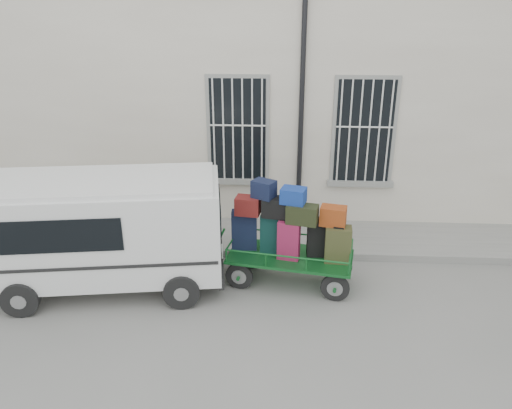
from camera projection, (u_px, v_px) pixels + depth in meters
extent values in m
plane|color=slate|center=(247.00, 295.00, 8.87)|extent=(80.00, 80.00, 0.00)
cube|color=beige|center=(262.00, 78.00, 12.80)|extent=(24.00, 5.00, 6.00)
cylinder|color=black|center=(301.00, 106.00, 10.45)|extent=(0.11, 0.11, 5.60)
cube|color=black|center=(238.00, 130.00, 10.78)|extent=(1.20, 0.08, 2.20)
cube|color=gray|center=(239.00, 181.00, 11.20)|extent=(1.45, 0.22, 0.12)
cube|color=black|center=(364.00, 132.00, 10.64)|extent=(1.20, 0.08, 2.20)
cube|color=gray|center=(360.00, 183.00, 11.07)|extent=(1.45, 0.22, 0.12)
cube|color=gray|center=(254.00, 237.00, 10.87)|extent=(24.00, 1.70, 0.15)
cylinder|color=black|center=(239.00, 276.00, 8.98)|extent=(0.51, 0.15, 0.50)
cylinder|color=gray|center=(239.00, 276.00, 8.98)|extent=(0.29, 0.14, 0.28)
cylinder|color=black|center=(250.00, 256.00, 9.67)|extent=(0.51, 0.15, 0.50)
cylinder|color=gray|center=(250.00, 256.00, 9.67)|extent=(0.29, 0.14, 0.28)
cylinder|color=black|center=(335.00, 288.00, 8.61)|extent=(0.51, 0.15, 0.50)
cylinder|color=gray|center=(335.00, 288.00, 8.61)|extent=(0.29, 0.14, 0.28)
cylinder|color=black|center=(339.00, 266.00, 9.30)|extent=(0.51, 0.15, 0.50)
cylinder|color=gray|center=(339.00, 266.00, 9.30)|extent=(0.29, 0.14, 0.28)
cube|color=#145A24|center=(290.00, 257.00, 9.03)|extent=(2.36, 1.39, 0.05)
cylinder|color=#145A24|center=(218.00, 241.00, 9.26)|extent=(0.29, 0.09, 0.57)
cube|color=black|center=(244.00, 230.00, 9.15)|extent=(0.47, 0.25, 0.74)
cube|color=black|center=(244.00, 211.00, 9.00)|extent=(0.20, 0.15, 0.03)
cube|color=#0D3230|center=(273.00, 233.00, 9.04)|extent=(0.47, 0.29, 0.73)
cube|color=black|center=(273.00, 214.00, 8.90)|extent=(0.20, 0.15, 0.03)
cube|color=maroon|center=(289.00, 240.00, 8.79)|extent=(0.42, 0.28, 0.72)
cube|color=black|center=(289.00, 221.00, 8.64)|extent=(0.17, 0.13, 0.03)
cube|color=black|center=(319.00, 237.00, 8.91)|extent=(0.43, 0.25, 0.70)
cube|color=black|center=(320.00, 219.00, 8.77)|extent=(0.19, 0.15, 0.03)
cube|color=#39391C|center=(338.00, 244.00, 8.71)|extent=(0.47, 0.32, 0.65)
cube|color=black|center=(339.00, 227.00, 8.58)|extent=(0.20, 0.17, 0.03)
cube|color=#5C1B12|center=(248.00, 206.00, 8.84)|extent=(0.47, 0.37, 0.32)
cube|color=black|center=(276.00, 207.00, 8.77)|extent=(0.52, 0.38, 0.36)
cube|color=black|center=(302.00, 214.00, 8.58)|extent=(0.58, 0.40, 0.33)
cube|color=maroon|center=(333.00, 216.00, 8.62)|extent=(0.49, 0.38, 0.34)
cube|color=black|center=(264.00, 189.00, 8.70)|extent=(0.47, 0.43, 0.31)
cube|color=navy|center=(293.00, 196.00, 8.57)|extent=(0.48, 0.41, 0.27)
cube|color=white|center=(106.00, 228.00, 8.75)|extent=(4.20, 2.28, 1.63)
cube|color=white|center=(100.00, 182.00, 8.42)|extent=(4.00, 2.12, 0.09)
cube|color=black|center=(58.00, 237.00, 7.80)|extent=(1.98, 0.32, 0.56)
cube|color=black|center=(219.00, 209.00, 8.81)|extent=(0.22, 1.26, 0.50)
cube|color=black|center=(221.00, 261.00, 9.21)|extent=(0.33, 1.67, 0.20)
cube|color=white|center=(222.00, 251.00, 9.13)|extent=(0.08, 0.38, 0.11)
cylinder|color=black|center=(20.00, 299.00, 8.20)|extent=(0.64, 0.29, 0.62)
cylinder|color=black|center=(50.00, 251.00, 9.73)|extent=(0.64, 0.29, 0.62)
cylinder|color=black|center=(182.00, 291.00, 8.41)|extent=(0.64, 0.29, 0.62)
cylinder|color=black|center=(186.00, 246.00, 9.95)|extent=(0.64, 0.29, 0.62)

